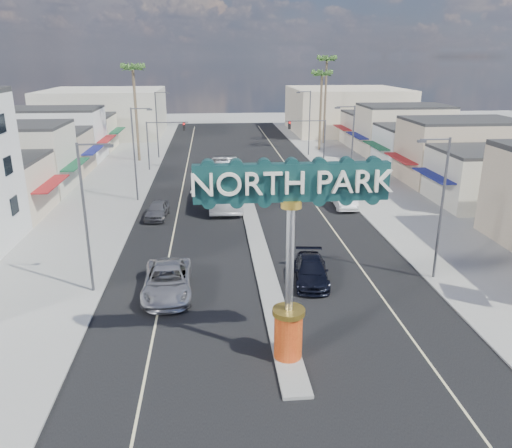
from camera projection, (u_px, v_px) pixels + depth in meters
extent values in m
plane|color=gray|center=(246.00, 199.00, 49.83)|extent=(160.00, 160.00, 0.00)
cube|color=black|center=(246.00, 199.00, 49.83)|extent=(20.00, 120.00, 0.01)
cube|color=gray|center=(262.00, 259.00, 34.70)|extent=(1.30, 30.00, 0.16)
cube|color=gray|center=(103.00, 201.00, 48.61)|extent=(8.00, 120.00, 0.12)
cube|color=gray|center=(382.00, 195.00, 51.01)|extent=(8.00, 120.00, 0.12)
cube|color=beige|center=(36.00, 150.00, 59.09)|extent=(12.00, 42.00, 6.00)
cube|color=#B7B29E|center=(427.00, 144.00, 63.20)|extent=(12.00, 42.00, 6.00)
cube|color=#B7B29E|center=(105.00, 112.00, 89.16)|extent=(20.00, 20.00, 8.00)
cube|color=beige|center=(346.00, 110.00, 92.92)|extent=(20.00, 20.00, 8.00)
cylinder|color=red|center=(288.00, 335.00, 22.99)|extent=(1.30, 1.30, 2.20)
cylinder|color=gold|center=(289.00, 312.00, 22.60)|extent=(1.50, 1.50, 0.25)
cylinder|color=#B7B7BC|center=(290.00, 260.00, 21.80)|extent=(0.36, 0.36, 4.80)
cylinder|color=gold|center=(291.00, 204.00, 20.98)|extent=(0.90, 0.90, 0.35)
cube|color=#0F2F2F|center=(292.00, 182.00, 20.68)|extent=(8.20, 0.50, 1.60)
cylinder|color=#47474C|center=(148.00, 147.00, 61.15)|extent=(0.18, 0.18, 6.00)
cylinder|color=#47474C|center=(167.00, 122.00, 60.44)|extent=(5.00, 0.12, 0.12)
cube|color=black|center=(184.00, 126.00, 60.77)|extent=(0.32, 0.32, 1.00)
sphere|color=red|center=(184.00, 124.00, 60.50)|extent=(0.22, 0.22, 0.22)
cylinder|color=#47474C|center=(324.00, 144.00, 63.03)|extent=(0.18, 0.18, 6.00)
cylinder|color=#47474C|center=(306.00, 121.00, 61.89)|extent=(5.00, 0.12, 0.12)
cube|color=black|center=(290.00, 125.00, 61.88)|extent=(0.32, 0.32, 1.00)
sphere|color=red|center=(290.00, 123.00, 61.61)|extent=(0.22, 0.22, 0.22)
cylinder|color=#47474C|center=(86.00, 221.00, 28.61)|extent=(0.16, 0.16, 9.00)
cylinder|color=#47474C|center=(94.00, 144.00, 27.28)|extent=(1.80, 0.10, 0.10)
cube|color=#47474C|center=(109.00, 146.00, 27.38)|extent=(0.50, 0.22, 0.15)
cylinder|color=#47474C|center=(134.00, 156.00, 47.49)|extent=(0.16, 0.16, 9.00)
cylinder|color=#47474C|center=(141.00, 109.00, 46.16)|extent=(1.80, 0.10, 0.10)
cube|color=#47474C|center=(149.00, 110.00, 46.26)|extent=(0.50, 0.22, 0.15)
cylinder|color=#47474C|center=(157.00, 126.00, 68.26)|extent=(0.16, 0.16, 9.00)
cylinder|color=#47474C|center=(162.00, 93.00, 66.93)|extent=(1.80, 0.10, 0.10)
cube|color=#47474C|center=(168.00, 93.00, 67.04)|extent=(0.50, 0.22, 0.15)
cylinder|color=#47474C|center=(441.00, 211.00, 30.42)|extent=(0.16, 0.16, 9.00)
cylinder|color=#47474C|center=(435.00, 139.00, 28.94)|extent=(1.80, 0.10, 0.10)
cube|color=#47474C|center=(422.00, 141.00, 28.91)|extent=(0.50, 0.22, 0.15)
cylinder|color=#47474C|center=(352.00, 152.00, 49.30)|extent=(0.16, 0.16, 9.00)
cylinder|color=#47474C|center=(346.00, 107.00, 47.82)|extent=(1.80, 0.10, 0.10)
cube|color=#47474C|center=(337.00, 108.00, 47.79)|extent=(0.50, 0.22, 0.15)
cylinder|color=#47474C|center=(309.00, 124.00, 70.07)|extent=(0.16, 0.16, 9.00)
cylinder|color=#47474C|center=(304.00, 92.00, 68.60)|extent=(1.80, 0.10, 0.10)
cube|color=#47474C|center=(298.00, 92.00, 68.56)|extent=(0.50, 0.22, 0.15)
cylinder|color=brown|center=(136.00, 116.00, 65.69)|extent=(0.36, 0.36, 12.00)
cylinder|color=brown|center=(321.00, 113.00, 73.74)|extent=(0.36, 0.36, 11.00)
cylinder|color=brown|center=(325.00, 103.00, 79.25)|extent=(0.36, 0.36, 13.00)
imported|color=#A0A0A4|center=(168.00, 281.00, 29.53)|extent=(3.01, 6.21, 1.70)
imported|color=black|center=(311.00, 271.00, 31.21)|extent=(2.62, 5.22, 1.45)
imported|color=#5C5B60|center=(157.00, 210.00, 43.63)|extent=(2.15, 4.48, 1.48)
imported|color=white|center=(344.00, 198.00, 46.89)|extent=(2.08, 5.26, 1.70)
imported|color=white|center=(225.00, 183.00, 48.55)|extent=(3.21, 12.53, 3.47)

